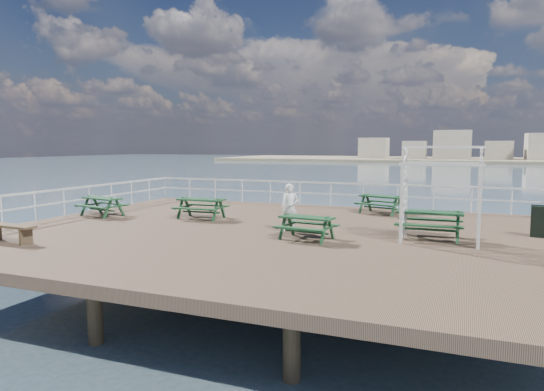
{
  "coord_description": "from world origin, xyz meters",
  "views": [
    {
      "loc": [
        5.61,
        -14.36,
        2.77
      ],
      "look_at": [
        -0.29,
        0.42,
        1.1
      ],
      "focal_mm": 32.0,
      "sensor_mm": 36.0,
      "label": 1
    }
  ],
  "objects_px": {
    "picnic_table_b": "(381,201)",
    "flat_bench_near": "(10,229)",
    "picnic_table_d": "(201,204)",
    "person": "(290,208)",
    "trellis_arbor": "(441,200)",
    "picnic_table_a": "(102,202)",
    "picnic_table_c": "(430,219)",
    "picnic_table_e": "(307,223)"
  },
  "relations": [
    {
      "from": "picnic_table_b",
      "to": "flat_bench_near",
      "type": "height_order",
      "value": "picnic_table_b"
    },
    {
      "from": "picnic_table_d",
      "to": "person",
      "type": "distance_m",
      "value": 4.27
    },
    {
      "from": "trellis_arbor",
      "to": "picnic_table_d",
      "type": "bearing_deg",
      "value": 170.42
    },
    {
      "from": "picnic_table_d",
      "to": "trellis_arbor",
      "type": "xyz_separation_m",
      "value": [
        8.59,
        -1.45,
        0.67
      ]
    },
    {
      "from": "picnic_table_b",
      "to": "picnic_table_d",
      "type": "distance_m",
      "value": 7.18
    },
    {
      "from": "picnic_table_a",
      "to": "picnic_table_c",
      "type": "distance_m",
      "value": 12.24
    },
    {
      "from": "picnic_table_a",
      "to": "flat_bench_near",
      "type": "bearing_deg",
      "value": -65.26
    },
    {
      "from": "picnic_table_d",
      "to": "trellis_arbor",
      "type": "distance_m",
      "value": 8.74
    },
    {
      "from": "picnic_table_a",
      "to": "picnic_table_d",
      "type": "distance_m",
      "value": 4.04
    },
    {
      "from": "picnic_table_d",
      "to": "flat_bench_near",
      "type": "xyz_separation_m",
      "value": [
        -2.8,
        -5.95,
        -0.16
      ]
    },
    {
      "from": "picnic_table_a",
      "to": "flat_bench_near",
      "type": "xyz_separation_m",
      "value": [
        1.16,
        -5.13,
        -0.14
      ]
    },
    {
      "from": "picnic_table_d",
      "to": "picnic_table_a",
      "type": "bearing_deg",
      "value": -170.94
    },
    {
      "from": "picnic_table_c",
      "to": "picnic_table_e",
      "type": "relative_size",
      "value": 1.11
    },
    {
      "from": "picnic_table_e",
      "to": "trellis_arbor",
      "type": "bearing_deg",
      "value": 22.17
    },
    {
      "from": "picnic_table_d",
      "to": "person",
      "type": "bearing_deg",
      "value": -21.26
    },
    {
      "from": "picnic_table_e",
      "to": "flat_bench_near",
      "type": "height_order",
      "value": "picnic_table_e"
    },
    {
      "from": "picnic_table_d",
      "to": "trellis_arbor",
      "type": "relative_size",
      "value": 0.66
    },
    {
      "from": "picnic_table_b",
      "to": "picnic_table_e",
      "type": "xyz_separation_m",
      "value": [
        -1.16,
        -6.21,
        -0.04
      ]
    },
    {
      "from": "flat_bench_near",
      "to": "picnic_table_b",
      "type": "bearing_deg",
      "value": 51.66
    },
    {
      "from": "flat_bench_near",
      "to": "trellis_arbor",
      "type": "xyz_separation_m",
      "value": [
        11.39,
        4.5,
        0.83
      ]
    },
    {
      "from": "picnic_table_a",
      "to": "person",
      "type": "distance_m",
      "value": 8.02
    },
    {
      "from": "picnic_table_b",
      "to": "picnic_table_d",
      "type": "bearing_deg",
      "value": -129.96
    },
    {
      "from": "picnic_table_e",
      "to": "picnic_table_c",
      "type": "bearing_deg",
      "value": 31.74
    },
    {
      "from": "picnic_table_a",
      "to": "person",
      "type": "xyz_separation_m",
      "value": [
        8.0,
        -0.52,
        0.25
      ]
    },
    {
      "from": "picnic_table_c",
      "to": "trellis_arbor",
      "type": "distance_m",
      "value": 0.89
    },
    {
      "from": "picnic_table_a",
      "to": "picnic_table_e",
      "type": "relative_size",
      "value": 1.11
    },
    {
      "from": "picnic_table_b",
      "to": "picnic_table_e",
      "type": "height_order",
      "value": "picnic_table_b"
    },
    {
      "from": "picnic_table_b",
      "to": "picnic_table_d",
      "type": "height_order",
      "value": "picnic_table_d"
    },
    {
      "from": "picnic_table_a",
      "to": "picnic_table_c",
      "type": "bearing_deg",
      "value": 11.63
    },
    {
      "from": "picnic_table_a",
      "to": "trellis_arbor",
      "type": "xyz_separation_m",
      "value": [
        12.55,
        -0.62,
        0.7
      ]
    },
    {
      "from": "picnic_table_d",
      "to": "picnic_table_e",
      "type": "relative_size",
      "value": 1.04
    },
    {
      "from": "person",
      "to": "trellis_arbor",
      "type": "bearing_deg",
      "value": -21.11
    },
    {
      "from": "picnic_table_e",
      "to": "picnic_table_b",
      "type": "bearing_deg",
      "value": 86.83
    },
    {
      "from": "picnic_table_c",
      "to": "trellis_arbor",
      "type": "xyz_separation_m",
      "value": [
        0.31,
        -0.55,
        0.63
      ]
    },
    {
      "from": "trellis_arbor",
      "to": "person",
      "type": "xyz_separation_m",
      "value": [
        -4.55,
        0.1,
        -0.45
      ]
    },
    {
      "from": "picnic_table_b",
      "to": "person",
      "type": "xyz_separation_m",
      "value": [
        -2.06,
        -5.15,
        0.24
      ]
    },
    {
      "from": "picnic_table_c",
      "to": "picnic_table_d",
      "type": "bearing_deg",
      "value": 172.46
    },
    {
      "from": "picnic_table_b",
      "to": "person",
      "type": "height_order",
      "value": "person"
    },
    {
      "from": "picnic_table_c",
      "to": "flat_bench_near",
      "type": "relative_size",
      "value": 1.07
    },
    {
      "from": "picnic_table_d",
      "to": "trellis_arbor",
      "type": "height_order",
      "value": "trellis_arbor"
    },
    {
      "from": "picnic_table_b",
      "to": "picnic_table_e",
      "type": "relative_size",
      "value": 1.18
    },
    {
      "from": "trellis_arbor",
      "to": "picnic_table_b",
      "type": "bearing_deg",
      "value": 115.39
    }
  ]
}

